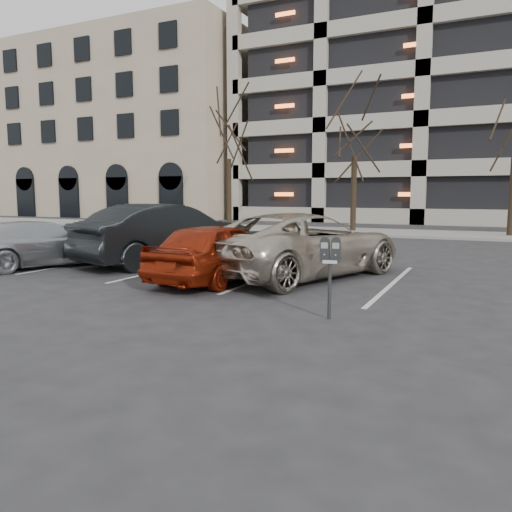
# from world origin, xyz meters

# --- Properties ---
(ground) EXTENTS (140.00, 140.00, 0.00)m
(ground) POSITION_xyz_m (0.00, 0.00, 0.00)
(ground) COLOR #28282B
(ground) RESTS_ON ground
(sidewalk) EXTENTS (80.00, 4.00, 0.12)m
(sidewalk) POSITION_xyz_m (0.00, 16.00, 0.06)
(sidewalk) COLOR gray
(sidewalk) RESTS_ON ground
(stall_lines) EXTENTS (16.90, 5.20, 0.00)m
(stall_lines) POSITION_xyz_m (-1.40, 2.30, 0.01)
(stall_lines) COLOR silver
(stall_lines) RESTS_ON ground
(office_building) EXTENTS (26.00, 16.20, 15.00)m
(office_building) POSITION_xyz_m (-28.00, 29.92, 7.49)
(office_building) COLOR tan
(office_building) RESTS_ON ground
(tree_a) EXTENTS (3.75, 3.75, 8.53)m
(tree_a) POSITION_xyz_m (-10.00, 16.00, 6.16)
(tree_a) COLOR black
(tree_a) RESTS_ON ground
(tree_b) EXTENTS (3.66, 3.66, 8.33)m
(tree_b) POSITION_xyz_m (-3.00, 16.00, 6.02)
(tree_b) COLOR black
(tree_b) RESTS_ON ground
(parking_meter) EXTENTS (0.34, 0.18, 1.25)m
(parking_meter) POSITION_xyz_m (1.07, -1.18, 0.96)
(parking_meter) COLOR black
(parking_meter) RESTS_ON ground
(suv_silver) EXTENTS (4.21, 5.90, 1.50)m
(suv_silver) POSITION_xyz_m (-0.69, 2.46, 0.75)
(suv_silver) COLOR beige
(suv_silver) RESTS_ON ground
(car_red) EXTENTS (1.73, 3.96, 1.33)m
(car_red) POSITION_xyz_m (-2.19, 1.06, 0.66)
(car_red) COLOR #98250D
(car_red) RESTS_ON ground
(car_dark) EXTENTS (3.24, 5.33, 1.66)m
(car_dark) POSITION_xyz_m (-4.84, 2.83, 0.83)
(car_dark) COLOR black
(car_dark) RESTS_ON ground
(car_silver) EXTENTS (3.05, 4.54, 1.22)m
(car_silver) POSITION_xyz_m (-7.52, 1.01, 0.61)
(car_silver) COLOR #B1B5B9
(car_silver) RESTS_ON ground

